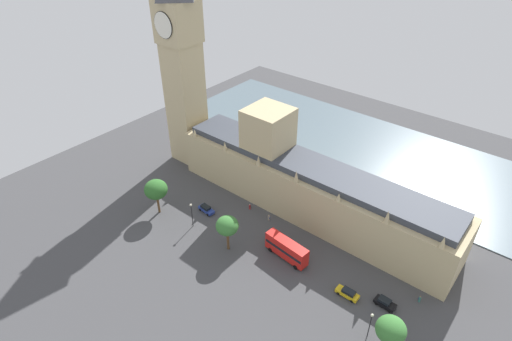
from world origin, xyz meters
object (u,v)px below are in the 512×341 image
(parliament_building, at_px, (303,183))
(double_decker_bus_under_trees, at_px, (287,249))
(pedestrian_far_end, at_px, (420,299))
(plane_tree_kerbside, at_px, (227,226))
(plane_tree_trailing, at_px, (156,190))
(street_lamp_slot_11, at_px, (191,211))
(clock_tower, at_px, (181,53))
(pedestrian_by_river_gate, at_px, (250,207))
(car_blue_opposite_hall, at_px, (206,209))
(car_black_midblock, at_px, (385,303))
(car_yellow_cab_leading, at_px, (348,293))
(street_lamp_slot_10, at_px, (371,321))
(pedestrian_corner, at_px, (269,218))
(plane_tree_near_tower, at_px, (391,330))

(parliament_building, relative_size, double_decker_bus_under_trees, 6.84)
(pedestrian_far_end, relative_size, plane_tree_kerbside, 0.17)
(plane_tree_trailing, bearing_deg, street_lamp_slot_11, 99.21)
(clock_tower, distance_m, pedestrian_by_river_gate, 43.91)
(clock_tower, xyz_separation_m, car_blue_opposite_hall, (15.85, 22.28, -30.82))
(car_black_midblock, relative_size, plane_tree_trailing, 0.45)
(car_yellow_cab_leading, relative_size, pedestrian_far_end, 3.02)
(double_decker_bus_under_trees, bearing_deg, clock_tower, -103.12)
(street_lamp_slot_10, bearing_deg, plane_tree_trailing, -88.98)
(street_lamp_slot_11, bearing_deg, clock_tower, -132.58)
(parliament_building, xyz_separation_m, street_lamp_slot_11, (22.70, -15.97, -2.89))
(car_black_midblock, xyz_separation_m, pedestrian_by_river_gate, (-6.03, -39.44, -0.19))
(parliament_building, height_order, car_yellow_cab_leading, parliament_building)
(car_black_midblock, relative_size, pedestrian_far_end, 2.72)
(clock_tower, distance_m, pedestrian_far_end, 81.02)
(plane_tree_trailing, bearing_deg, street_lamp_slot_10, 91.02)
(clock_tower, height_order, pedestrian_far_end, clock_tower)
(clock_tower, xyz_separation_m, car_yellow_cab_leading, (16.65, 62.71, -30.82))
(car_yellow_cab_leading, bearing_deg, street_lamp_slot_10, -128.16)
(car_blue_opposite_hall, xyz_separation_m, plane_tree_trailing, (7.53, -9.07, 6.13))
(plane_tree_trailing, distance_m, street_lamp_slot_10, 56.87)
(car_black_midblock, height_order, pedestrian_corner, car_black_midblock)
(clock_tower, bearing_deg, street_lamp_slot_11, 47.42)
(parliament_building, xyz_separation_m, pedestrian_corner, (9.37, -3.23, -6.84))
(pedestrian_corner, height_order, street_lamp_slot_10, street_lamp_slot_10)
(plane_tree_near_tower, bearing_deg, parliament_building, -125.37)
(car_blue_opposite_hall, xyz_separation_m, plane_tree_kerbside, (6.08, 13.07, 5.95))
(pedestrian_corner, bearing_deg, plane_tree_kerbside, -10.13)
(car_yellow_cab_leading, height_order, street_lamp_slot_10, street_lamp_slot_10)
(clock_tower, bearing_deg, plane_tree_near_tower, 72.48)
(pedestrian_corner, relative_size, plane_tree_trailing, 0.17)
(pedestrian_far_end, xyz_separation_m, plane_tree_kerbside, (13.10, -38.98, 6.13))
(car_yellow_cab_leading, relative_size, street_lamp_slot_10, 0.75)
(parliament_building, bearing_deg, plane_tree_near_tower, 54.63)
(car_black_midblock, xyz_separation_m, plane_tree_kerbside, (7.84, -34.11, 5.95))
(plane_tree_trailing, bearing_deg, car_blue_opposite_hall, 129.71)
(car_yellow_cab_leading, xyz_separation_m, plane_tree_near_tower, (6.66, 11.11, 5.48))
(plane_tree_near_tower, distance_m, street_lamp_slot_10, 4.39)
(street_lamp_slot_11, bearing_deg, car_yellow_cab_leading, 97.35)
(clock_tower, bearing_deg, plane_tree_kerbside, 58.18)
(car_blue_opposite_hall, bearing_deg, plane_tree_trailing, -45.66)
(car_black_midblock, bearing_deg, pedestrian_corner, -97.85)
(car_blue_opposite_hall, relative_size, plane_tree_trailing, 0.49)
(parliament_building, xyz_separation_m, pedestrian_far_end, (9.83, 34.75, -6.87))
(parliament_building, distance_m, car_yellow_cab_leading, 29.86)
(plane_tree_kerbside, height_order, street_lamp_slot_10, plane_tree_kerbside)
(clock_tower, height_order, pedestrian_corner, clock_tower)
(pedestrian_far_end, bearing_deg, pedestrian_corner, 83.70)
(pedestrian_by_river_gate, bearing_deg, clock_tower, 135.16)
(car_yellow_cab_leading, bearing_deg, car_blue_opposite_hall, 88.79)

